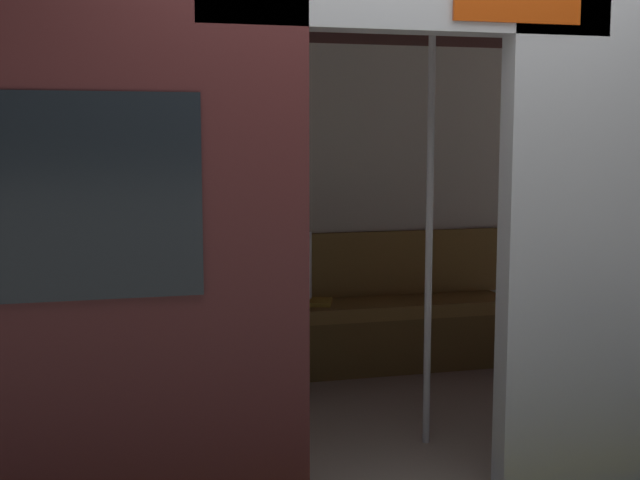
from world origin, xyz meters
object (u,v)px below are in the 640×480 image
object	(u,v)px
book	(320,302)
person_seated	(270,277)
bench_seat	(296,324)
train_car	(326,150)
handbag	(207,297)
grab_pole_far	(429,235)
grab_pole_door	(289,242)

from	to	relation	value
book	person_seated	bearing A→B (deg)	36.51
bench_seat	train_car	bearing A→B (deg)	86.79
bench_seat	person_seated	bearing A→B (deg)	16.02
bench_seat	handbag	distance (m)	0.61
book	grab_pole_far	world-z (taller)	grab_pole_far
train_car	grab_pole_door	bearing A→B (deg)	59.35
train_car	grab_pole_far	size ratio (longest dim) A/B	2.95
bench_seat	grab_pole_far	size ratio (longest dim) A/B	1.38
person_seated	grab_pole_door	xyz separation A→B (m)	(0.19, 1.42, 0.40)
train_car	bench_seat	size ratio (longest dim) A/B	2.14
train_car	grab_pole_far	distance (m)	0.73
person_seated	book	distance (m)	0.43
grab_pole_door	grab_pole_far	bearing A→B (deg)	-170.78
handbag	book	bearing A→B (deg)	-178.98
person_seated	grab_pole_far	bearing A→B (deg)	113.14
train_car	handbag	distance (m)	1.46
handbag	grab_pole_door	distance (m)	1.62
bench_seat	person_seated	distance (m)	0.38
train_car	grab_pole_far	xyz separation A→B (m)	(-0.42, 0.42, -0.42)
train_car	grab_pole_far	world-z (taller)	train_car
person_seated	grab_pole_far	distance (m)	1.46
grab_pole_far	book	bearing A→B (deg)	-82.20
person_seated	grab_pole_door	bearing A→B (deg)	82.27
bench_seat	person_seated	xyz separation A→B (m)	(0.18, 0.05, 0.33)
grab_pole_far	bench_seat	bearing A→B (deg)	-74.53
book	grab_pole_door	xyz separation A→B (m)	(0.55, 1.53, 0.61)
train_car	book	xyz separation A→B (m)	(-0.23, -0.99, -1.02)
train_car	bench_seat	bearing A→B (deg)	-93.21
bench_seat	book	distance (m)	0.23
train_car	person_seated	xyz separation A→B (m)	(0.13, -0.87, -0.82)
train_car	grab_pole_far	bearing A→B (deg)	135.30
book	handbag	bearing A→B (deg)	19.82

